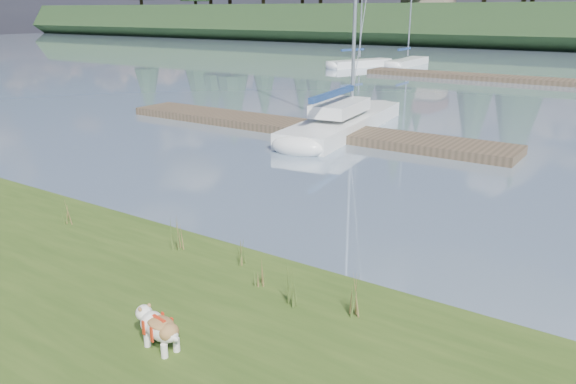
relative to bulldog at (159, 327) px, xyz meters
The scene contains 14 objects.
ground 34.68m from the bulldog, 94.34° to the left, with size 200.00×200.00×0.00m, color #7C90A5.
bulldog is the anchor object (origin of this frame).
sailboat_main 16.27m from the bulldog, 109.36° to the left, with size 2.98×9.59×13.51m.
dock_near 15.12m from the bulldog, 116.01° to the left, with size 16.00×2.00×0.30m, color #4C3D2C.
dock_far 34.59m from the bulldog, 91.03° to the left, with size 26.00×2.20×0.30m, color #4C3D2C.
sailboat_bg_0 41.56m from the bulldog, 112.90° to the left, with size 3.51×6.92×10.07m.
sailboat_bg_1 43.78m from the bulldog, 108.10° to the left, with size 1.65×7.33×10.96m.
weed_0 3.09m from the bulldog, 130.91° to the left, with size 0.17×0.14×0.67m.
weed_1 2.59m from the bulldog, 105.13° to the left, with size 0.17×0.14×0.50m.
weed_2 1.98m from the bulldog, 67.69° to the left, with size 0.17×0.14×0.64m.
weed_3 5.11m from the bulldog, 156.77° to the left, with size 0.17×0.14×0.61m.
weed_4 2.07m from the bulldog, 88.73° to the left, with size 0.17×0.14×0.45m.
weed_5 2.65m from the bulldog, 51.53° to the left, with size 0.17×0.14×0.72m.
mud_lip 4.01m from the bulldog, 131.39° to the left, with size 60.00×0.50×0.14m, color #33281C.
Camera 1 is at (7.36, -8.76, 4.40)m, focal length 35.00 mm.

